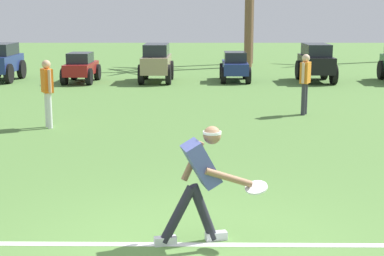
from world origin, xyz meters
The scene contains 11 objects.
ground_plane centered at (0.00, 0.00, 0.00)m, with size 80.00×80.00×0.00m, color #527C3A.
field_line_paint centered at (0.00, 0.27, 0.00)m, with size 23.48×0.12×0.01m, color white.
frisbee_thrower centered at (0.14, 0.37, 0.79)m, with size 1.16×0.47×1.39m.
frisbee_in_flight centered at (0.79, 0.33, 0.68)m, with size 0.36×0.36×0.11m.
teammate_near_sideline centered at (-3.25, 7.11, 0.94)m, with size 0.34×0.46×1.56m.
teammate_midfield centered at (2.95, 8.78, 0.94)m, with size 0.33×0.47×1.56m.
parked_car_slot_b centered at (-7.09, 15.90, 0.74)m, with size 1.19×2.36×1.40m.
parked_car_slot_c centered at (-4.04, 15.43, 0.56)m, with size 1.15×2.23×1.10m.
parked_car_slot_d centered at (-1.27, 15.61, 0.74)m, with size 1.21×2.37×1.40m.
parked_car_slot_e centered at (1.65, 15.81, 0.56)m, with size 1.12×2.21×1.10m.
parked_car_slot_f centered at (4.66, 15.66, 0.74)m, with size 1.16×2.35×1.40m.
Camera 1 is at (0.05, -6.20, 2.73)m, focal length 55.00 mm.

